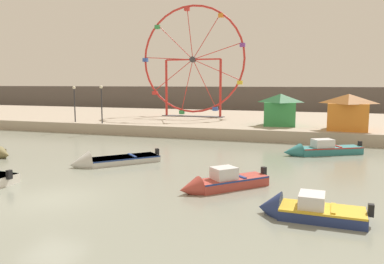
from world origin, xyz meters
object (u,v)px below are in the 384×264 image
Objects in this scene: motorboat_teal_painted at (318,150)px; ferris_wheel_red_frame at (193,61)px; motorboat_pale_grey at (105,161)px; carnival_booth_orange_canopy at (348,111)px; carnival_booth_green_kiosk at (280,109)px; promenade_lamp_far at (74,98)px; motorboat_navy_blue at (302,210)px; motorboat_faded_red at (220,183)px; promenade_lamp_near at (101,98)px.

motorboat_teal_painted is 0.43× the size of ferris_wheel_red_frame.
motorboat_teal_painted is 14.61m from motorboat_pale_grey.
ferris_wheel_red_frame is at bearing 157.84° from carnival_booth_orange_canopy.
carnival_booth_green_kiosk is (10.85, -6.53, -4.97)m from ferris_wheel_red_frame.
motorboat_pale_grey is 21.03m from carnival_booth_orange_canopy.
promenade_lamp_far is (-9.58, -9.83, -4.10)m from ferris_wheel_red_frame.
carnival_booth_green_kiosk reaches higher than motorboat_pale_grey.
promenade_lamp_far reaches higher than carnival_booth_green_kiosk.
motorboat_teal_painted is at bearing -103.51° from carnival_booth_orange_canopy.
motorboat_navy_blue is 0.31× the size of ferris_wheel_red_frame.
carnival_booth_orange_canopy reaches higher than motorboat_faded_red.
motorboat_pale_grey is at bearing -23.61° from motorboat_navy_blue.
motorboat_faded_red is 25.75m from promenade_lamp_far.
promenade_lamp_far is (-26.27, -1.48, 0.83)m from carnival_booth_orange_canopy.
ferris_wheel_red_frame is 3.53× the size of promenade_lamp_far.
motorboat_teal_painted is at bearing -47.15° from ferris_wheel_red_frame.
motorboat_navy_blue reaches higher than motorboat_pale_grey.
promenade_lamp_far is at bearing -43.27° from motorboat_teal_painted.
motorboat_navy_blue is at bearing -85.83° from carnival_booth_green_kiosk.
promenade_lamp_near is (-8.07, 12.89, 3.27)m from motorboat_pale_grey.
motorboat_navy_blue is 1.09× the size of carnival_booth_orange_canopy.
motorboat_teal_painted is at bearing -71.97° from carnival_booth_green_kiosk.
ferris_wheel_red_frame reaches higher than motorboat_faded_red.
motorboat_pale_grey is 13.25m from motorboat_navy_blue.
motorboat_teal_painted is 9.88m from carnival_booth_green_kiosk.
carnival_booth_orange_canopy is (14.77, 14.78, 2.40)m from motorboat_pale_grey.
motorboat_faded_red is 29.02m from ferris_wheel_red_frame.
promenade_lamp_far is (-23.95, 5.66, 3.09)m from motorboat_teal_painted.
carnival_booth_orange_canopy is (16.68, -8.35, -4.93)m from ferris_wheel_red_frame.
ferris_wheel_red_frame reaches higher than motorboat_teal_painted.
motorboat_pale_grey is at bearing -49.16° from promenade_lamp_far.
carnival_booth_orange_canopy reaches higher than motorboat_pale_grey.
carnival_booth_orange_canopy reaches higher than motorboat_navy_blue.
carnival_booth_orange_canopy is (6.71, 17.94, 2.28)m from motorboat_faded_red.
motorboat_faded_red is 19.29m from carnival_booth_orange_canopy.
carnival_booth_orange_canopy is 1.02× the size of promenade_lamp_far.
motorboat_teal_painted is 7.84m from carnival_booth_orange_canopy.
motorboat_faded_red is 11.66m from motorboat_teal_painted.
motorboat_navy_blue is at bearing 57.70° from motorboat_teal_painted.
promenade_lamp_near is at bearing -44.33° from motorboat_teal_painted.
promenade_lamp_near reaches higher than motorboat_teal_painted.
motorboat_pale_grey is 1.37× the size of promenade_lamp_far.
promenade_lamp_near reaches higher than carnival_booth_green_kiosk.
promenade_lamp_near reaches higher than motorboat_faded_red.
promenade_lamp_near is at bearing -91.32° from motorboat_faded_red.
ferris_wheel_red_frame is 3.47× the size of carnival_booth_orange_canopy.
motorboat_pale_grey is at bearing -130.54° from carnival_booth_orange_canopy.
motorboat_teal_painted reaches higher than motorboat_pale_grey.
motorboat_teal_painted is 24.81m from promenade_lamp_far.
ferris_wheel_red_frame is at bearing -77.13° from motorboat_teal_painted.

